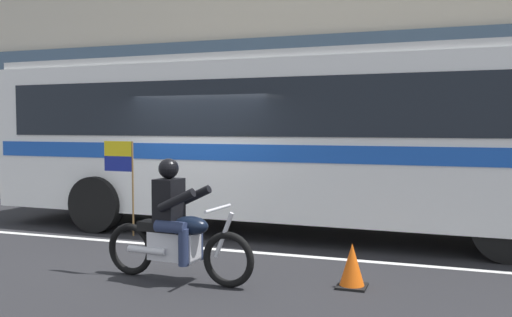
{
  "coord_description": "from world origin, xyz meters",
  "views": [
    {
      "loc": [
        4.1,
        -8.7,
        1.98
      ],
      "look_at": [
        1.37,
        -0.95,
        1.49
      ],
      "focal_mm": 39.18,
      "sensor_mm": 36.0,
      "label": 1
    }
  ],
  "objects": [
    {
      "name": "transit_bus",
      "position": [
        1.59,
        1.19,
        1.88
      ],
      "size": [
        12.05,
        2.91,
        3.22
      ],
      "color": "white",
      "rests_on": "ground_plane"
    },
    {
      "name": "office_building_facade",
      "position": [
        0.0,
        7.39,
        5.51
      ],
      "size": [
        28.0,
        0.89,
        11.01
      ],
      "color": "#B2A893",
      "rests_on": "ground_plane"
    },
    {
      "name": "traffic_cone",
      "position": [
        2.98,
        -1.97,
        0.26
      ],
      "size": [
        0.36,
        0.36,
        0.55
      ],
      "color": "#EA590F",
      "rests_on": "ground_plane"
    },
    {
      "name": "sidewalk_curb",
      "position": [
        0.0,
        5.1,
        0.07
      ],
      "size": [
        28.0,
        3.8,
        0.15
      ],
      "primitive_type": "cube",
      "color": "#A39E93",
      "rests_on": "ground_plane"
    },
    {
      "name": "motorcycle_with_rider",
      "position": [
        0.8,
        -2.41,
        0.67
      ],
      "size": [
        2.19,
        0.64,
        1.78
      ],
      "color": "black",
      "rests_on": "ground_plane"
    },
    {
      "name": "lane_center_stripe",
      "position": [
        0.0,
        -0.6,
        0.0
      ],
      "size": [
        26.6,
        0.14,
        0.01
      ],
      "primitive_type": "cube",
      "color": "silver",
      "rests_on": "ground_plane"
    },
    {
      "name": "ground_plane",
      "position": [
        0.0,
        0.0,
        0.0
      ],
      "size": [
        60.0,
        60.0,
        0.0
      ],
      "primitive_type": "plane",
      "color": "black"
    }
  ]
}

